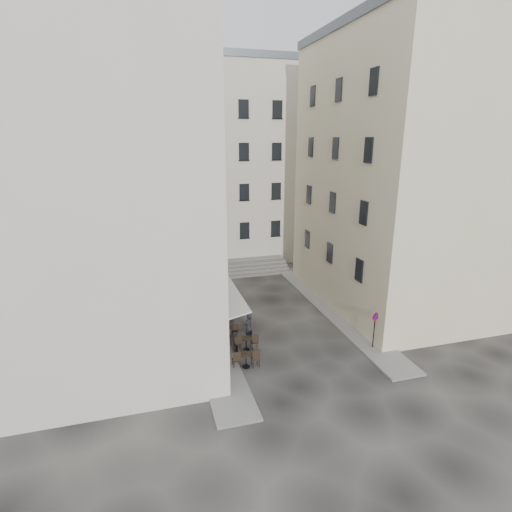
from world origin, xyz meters
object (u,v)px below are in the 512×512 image
object	(u,v)px
bistro_table_b	(246,342)
pedestrian	(249,327)
no_parking_sign	(375,323)
bistro_table_a	(246,359)

from	to	relation	value
bistro_table_b	pedestrian	bearing A→B (deg)	67.99
no_parking_sign	bistro_table_a	xyz separation A→B (m)	(-7.47, 0.14, -1.12)
bistro_table_b	pedestrian	xyz separation A→B (m)	(0.43, 1.08, 0.38)
no_parking_sign	pedestrian	xyz separation A→B (m)	(-6.58, 2.96, -0.77)
bistro_table_b	pedestrian	size ratio (longest dim) A/B	0.79
no_parking_sign	bistro_table_a	world-z (taller)	no_parking_sign
bistro_table_a	bistro_table_b	size ratio (longest dim) A/B	1.05
bistro_table_b	bistro_table_a	bearing A→B (deg)	-104.61
bistro_table_a	pedestrian	bearing A→B (deg)	72.49
no_parking_sign	bistro_table_b	world-z (taller)	no_parking_sign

